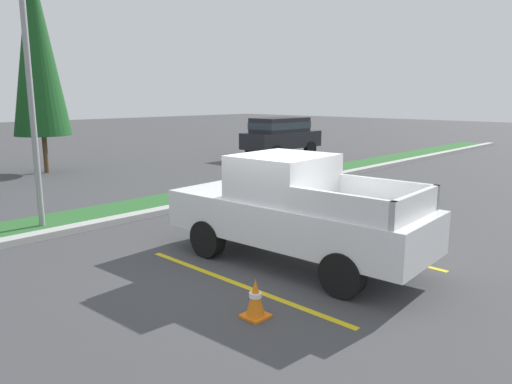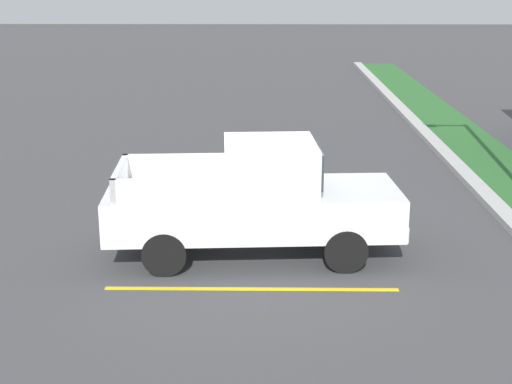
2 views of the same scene
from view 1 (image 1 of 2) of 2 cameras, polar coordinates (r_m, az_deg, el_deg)
ground_plane at (r=9.39m, az=1.72°, el=-8.64°), size 120.00×120.00×0.00m
parking_line_near at (r=8.48m, az=-2.15°, el=-10.84°), size 0.12×4.80×0.01m
parking_line_far at (r=10.75m, az=9.83°, el=-6.19°), size 0.12×4.80×0.01m
curb_strip at (r=13.10m, az=-14.81°, el=-2.91°), size 56.00×0.40×0.15m
grass_median at (r=14.03m, az=-17.18°, el=-2.30°), size 56.00×1.80×0.06m
pickup_truck_main at (r=9.29m, az=4.43°, el=-2.18°), size 2.21×5.33×2.10m
suv_distant at (r=25.95m, az=2.97°, el=6.90°), size 4.63×2.03×2.10m
street_light at (r=12.56m, az=-25.19°, el=13.82°), size 0.24×1.49×6.87m
cypress_tree_right_inner at (r=22.34m, az=-24.62°, el=15.46°), size 2.30×2.30×8.86m
traffic_cone at (r=7.19m, az=-0.07°, el=-12.53°), size 0.36×0.36×0.60m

